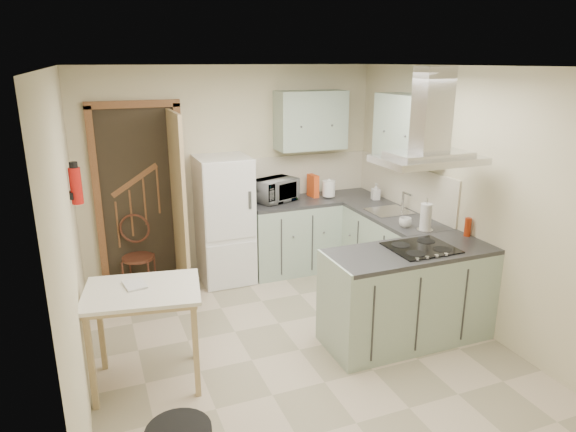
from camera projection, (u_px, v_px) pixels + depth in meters
name	position (u px, v px, depth m)	size (l,w,h in m)	color
floor	(299.00, 350.00, 4.71)	(4.20, 4.20, 0.00)	#BEAC94
ceiling	(301.00, 66.00, 3.98)	(4.20, 4.20, 0.00)	silver
back_wall	(233.00, 172.00, 6.21)	(3.60, 3.60, 0.00)	beige
left_wall	(71.00, 247.00, 3.70)	(4.20, 4.20, 0.00)	beige
right_wall	(471.00, 199.00, 4.98)	(4.20, 4.20, 0.00)	beige
doorway	(141.00, 197.00, 5.85)	(1.10, 0.12, 2.10)	brown
fridge	(224.00, 220.00, 6.02)	(0.60, 0.60, 1.50)	white
counter_back	(292.00, 235.00, 6.41)	(1.08, 0.60, 0.90)	#9EB2A0
counter_right	(379.00, 244.00, 6.11)	(0.60, 1.95, 0.90)	#9EB2A0
splashback	(305.00, 174.00, 6.57)	(1.68, 0.02, 0.50)	beige
wall_cabinet_back	(311.00, 120.00, 6.22)	(0.85, 0.35, 0.70)	#9EB2A0
wall_cabinet_right	(409.00, 128.00, 5.50)	(0.35, 0.90, 0.70)	#9EB2A0
peninsula	(408.00, 295.00, 4.78)	(1.55, 0.65, 0.90)	#9EB2A0
hob	(421.00, 248.00, 4.68)	(0.58, 0.50, 0.01)	black
extractor_hood	(428.00, 160.00, 4.44)	(0.90, 0.55, 0.10)	silver
sink	(389.00, 211.00, 5.82)	(0.45, 0.40, 0.01)	silver
fire_extinguisher	(76.00, 186.00, 4.45)	(0.10, 0.10, 0.32)	#B2140F
drop_leaf_table	(146.00, 336.00, 4.13)	(0.89, 0.67, 0.83)	#D4BA82
bentwood_chair	(138.00, 258.00, 5.81)	(0.36, 0.36, 0.80)	#53251B
microwave	(276.00, 190.00, 6.22)	(0.50, 0.34, 0.28)	black
kettle	(329.00, 188.00, 6.39)	(0.16, 0.16, 0.23)	white
cereal_box	(313.00, 186.00, 6.43)	(0.07, 0.19, 0.28)	#EC501B
soap_bottle	(376.00, 192.00, 6.30)	(0.09, 0.09, 0.20)	silver
paper_towel	(426.00, 217.00, 5.14)	(0.11, 0.11, 0.29)	silver
cup	(405.00, 222.00, 5.26)	(0.13, 0.13, 0.10)	silver
red_bottle	(468.00, 227.00, 4.99)	(0.06, 0.06, 0.18)	#A42D0E
book	(124.00, 282.00, 4.02)	(0.16, 0.22, 0.10)	brown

